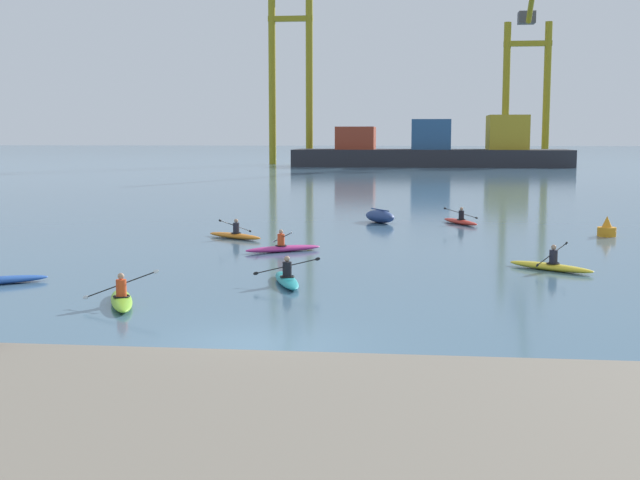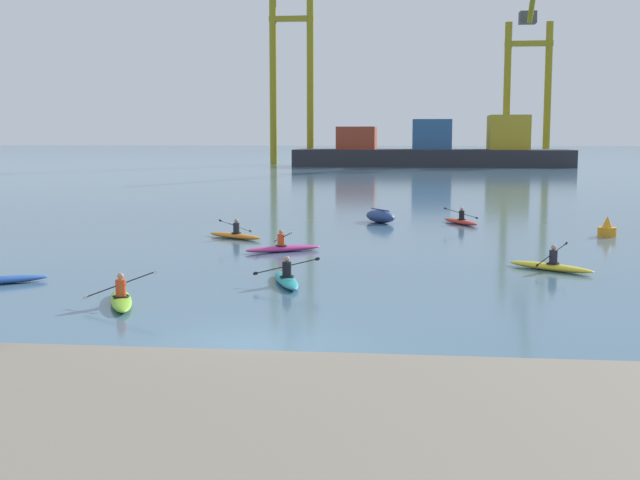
% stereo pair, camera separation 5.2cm
% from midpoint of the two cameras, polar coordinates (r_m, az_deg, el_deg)
% --- Properties ---
extents(ground_plane, '(800.00, 800.00, 0.00)m').
position_cam_midpoint_polar(ground_plane, '(19.95, -4.41, -7.10)').
color(ground_plane, '#476B84').
extents(container_barge, '(43.63, 11.57, 8.10)m').
position_cam_midpoint_polar(container_barge, '(136.79, 7.70, 6.04)').
color(container_barge, '#28282D').
rests_on(container_barge, ground).
extents(gantry_crane_west, '(7.56, 19.31, 39.13)m').
position_cam_midpoint_polar(gantry_crane_west, '(144.92, -2.05, 12.76)').
color(gantry_crane_west, olive).
rests_on(gantry_crane_west, ground).
extents(gantry_crane_west_mid, '(7.97, 16.47, 34.93)m').
position_cam_midpoint_polar(gantry_crane_west_mid, '(148.74, 13.85, 11.38)').
color(gantry_crane_west_mid, olive).
rests_on(gantry_crane_west_mid, ground).
extents(capsized_dinghy, '(2.32, 2.79, 0.76)m').
position_cam_midpoint_polar(capsized_dinghy, '(47.68, 4.04, 1.60)').
color(capsized_dinghy, navy).
rests_on(capsized_dinghy, ground).
extents(channel_buoy, '(0.90, 0.90, 1.00)m').
position_cam_midpoint_polar(channel_buoy, '(43.34, 18.80, 0.71)').
color(channel_buoy, orange).
rests_on(channel_buoy, ground).
extents(kayak_red, '(2.11, 3.29, 0.99)m').
position_cam_midpoint_polar(kayak_red, '(47.43, 9.45, 1.28)').
color(kayak_red, red).
rests_on(kayak_red, ground).
extents(kayak_orange, '(3.17, 2.37, 1.03)m').
position_cam_midpoint_polar(kayak_orange, '(40.40, -5.81, 0.35)').
color(kayak_orange, orange).
rests_on(kayak_orange, ground).
extents(kayak_teal, '(2.17, 3.43, 0.95)m').
position_cam_midpoint_polar(kayak_teal, '(27.87, -2.32, -2.66)').
color(kayak_teal, teal).
rests_on(kayak_teal, ground).
extents(kayak_magenta, '(3.21, 2.28, 0.99)m').
position_cam_midpoint_polar(kayak_magenta, '(35.64, -2.56, -0.52)').
color(kayak_magenta, '#C13384').
rests_on(kayak_magenta, ground).
extents(kayak_lime, '(2.06, 3.38, 1.02)m').
position_cam_midpoint_polar(kayak_lime, '(25.14, -13.34, -3.91)').
color(kayak_lime, '#7ABC2D').
rests_on(kayak_lime, ground).
extents(kayak_yellow, '(3.03, 2.60, 0.99)m').
position_cam_midpoint_polar(kayak_yellow, '(31.82, 15.31, -1.69)').
color(kayak_yellow, yellow).
rests_on(kayak_yellow, ground).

